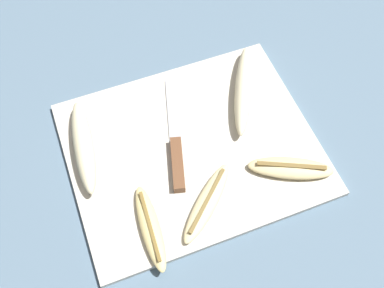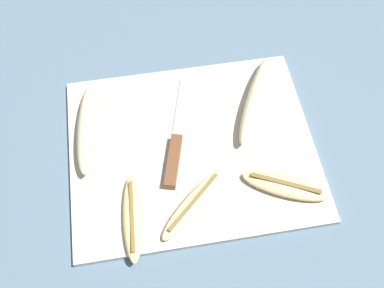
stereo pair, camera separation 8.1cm
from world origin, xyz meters
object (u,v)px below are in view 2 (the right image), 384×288
object	(u,v)px
banana_bright_far	(255,99)
banana_pale_long	(87,127)
banana_mellow_near	(285,186)
banana_soft_right	(194,204)
knife	(175,150)
banana_golden_short	(133,218)

from	to	relation	value
banana_bright_far	banana_pale_long	world-z (taller)	same
banana_bright_far	banana_mellow_near	world-z (taller)	banana_bright_far
banana_soft_right	knife	bearing A→B (deg)	97.99
banana_pale_long	knife	bearing A→B (deg)	-23.45
banana_golden_short	banana_pale_long	bearing A→B (deg)	109.18
banana_golden_short	banana_soft_right	distance (m)	0.10
banana_bright_far	banana_soft_right	size ratio (longest dim) A/B	1.42
knife	banana_mellow_near	world-z (taller)	banana_mellow_near
banana_bright_far	banana_pale_long	xyz separation A→B (m)	(-0.32, -0.01, 0.00)
knife	banana_bright_far	world-z (taller)	banana_bright_far
knife	banana_bright_far	xyz separation A→B (m)	(0.16, 0.08, 0.01)
banana_bright_far	banana_mellow_near	size ratio (longest dim) A/B	1.30
knife	banana_mellow_near	distance (m)	0.20
banana_mellow_near	banana_pale_long	distance (m)	0.37
banana_soft_right	banana_mellow_near	distance (m)	0.16
banana_bright_far	banana_mellow_near	bearing A→B (deg)	-86.53
banana_golden_short	banana_mellow_near	world-z (taller)	same
knife	banana_mellow_near	size ratio (longest dim) A/B	1.55
knife	banana_soft_right	xyz separation A→B (m)	(0.02, -0.11, 0.00)
banana_pale_long	banana_golden_short	bearing A→B (deg)	-70.82
banana_golden_short	banana_bright_far	world-z (taller)	banana_bright_far
banana_soft_right	banana_pale_long	world-z (taller)	banana_pale_long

